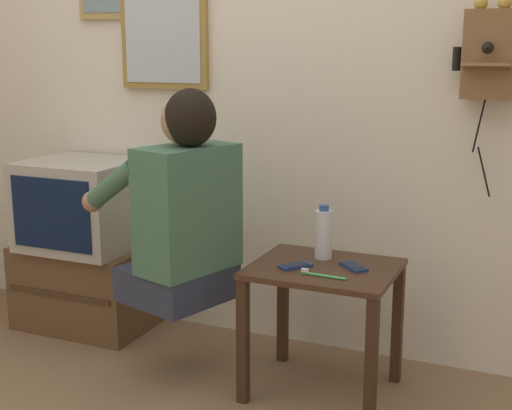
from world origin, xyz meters
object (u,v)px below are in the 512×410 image
object	(u,v)px
wall_phone_antique	(489,53)
toothbrush	(320,275)
water_bottle	(324,234)
television	(83,204)
cell_phone_spare	(353,266)
cell_phone_held	(295,266)
person	(182,208)
wall_mirror	(164,27)

from	to	relation	value
wall_phone_antique	toothbrush	xyz separation A→B (m)	(-0.48, -0.50, -0.79)
wall_phone_antique	water_bottle	distance (m)	0.93
television	cell_phone_spare	size ratio (longest dim) A/B	3.92
cell_phone_held	toothbrush	distance (m)	0.14
wall_phone_antique	cell_phone_spare	bearing A→B (deg)	-139.19
person	cell_phone_spare	world-z (taller)	person
wall_phone_antique	cell_phone_spare	xyz separation A→B (m)	(-0.40, -0.35, -0.79)
person	water_bottle	size ratio (longest dim) A/B	3.98
person	wall_phone_antique	xyz separation A→B (m)	(1.07, 0.48, 0.60)
water_bottle	toothbrush	size ratio (longest dim) A/B	1.23
television	toothbrush	size ratio (longest dim) A/B	2.95
wall_mirror	water_bottle	world-z (taller)	wall_mirror
cell_phone_held	cell_phone_spare	distance (m)	0.22
cell_phone_held	water_bottle	distance (m)	0.20
cell_phone_spare	toothbrush	bearing A→B (deg)	-164.92
cell_phone_held	person	bearing A→B (deg)	-136.25
toothbrush	cell_phone_spare	bearing A→B (deg)	-25.84
wall_mirror	toothbrush	bearing A→B (deg)	-29.39
person	wall_phone_antique	size ratio (longest dim) A/B	1.13
wall_mirror	cell_phone_spare	size ratio (longest dim) A/B	4.28
television	wall_phone_antique	world-z (taller)	wall_phone_antique
television	wall_phone_antique	distance (m)	1.91
person	wall_mirror	world-z (taller)	wall_mirror
person	toothbrush	xyz separation A→B (m)	(0.58, -0.02, -0.19)
person	water_bottle	xyz separation A→B (m)	(0.52, 0.21, -0.10)
television	person	bearing A→B (deg)	-22.40
water_bottle	wall_phone_antique	bearing A→B (deg)	25.91
wall_phone_antique	wall_mirror	distance (m)	1.45
television	cell_phone_spare	world-z (taller)	television
cell_phone_spare	toothbrush	xyz separation A→B (m)	(-0.08, -0.15, 0.00)
television	water_bottle	distance (m)	1.22
cell_phone_held	television	bearing A→B (deg)	-154.02
wall_mirror	water_bottle	bearing A→B (deg)	-19.14
wall_phone_antique	cell_phone_spare	size ratio (longest dim) A/B	5.75
wall_phone_antique	cell_phone_held	xyz separation A→B (m)	(-0.61, -0.43, -0.79)
person	wall_phone_antique	bearing A→B (deg)	-48.39
wall_phone_antique	water_bottle	bearing A→B (deg)	-154.09
water_bottle	television	bearing A→B (deg)	176.23
person	cell_phone_spare	xyz separation A→B (m)	(0.66, 0.13, -0.19)
television	water_bottle	size ratio (longest dim) A/B	2.39
wall_mirror	water_bottle	size ratio (longest dim) A/B	2.61
wall_phone_antique	cell_phone_held	world-z (taller)	wall_phone_antique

